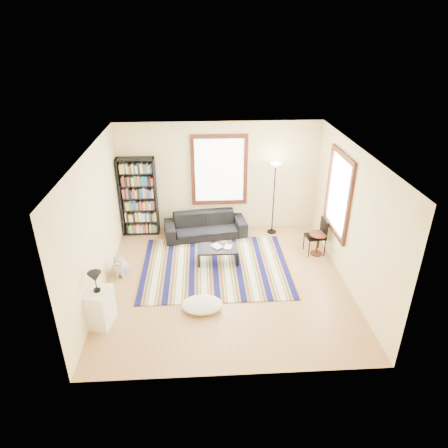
{
  "coord_description": "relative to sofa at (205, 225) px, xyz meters",
  "views": [
    {
      "loc": [
        -0.44,
        -6.93,
        4.83
      ],
      "look_at": [
        0.0,
        0.5,
        1.1
      ],
      "focal_mm": 32.0,
      "sensor_mm": 36.0,
      "label": 1
    }
  ],
  "objects": [
    {
      "name": "wall_back",
      "position": [
        0.38,
        0.5,
        1.1
      ],
      "size": [
        5.0,
        0.1,
        2.8
      ],
      "primitive_type": "cube",
      "color": "#FFF4AB",
      "rests_on": "floor"
    },
    {
      "name": "coffee_table",
      "position": [
        0.26,
        -1.27,
        -0.12
      ],
      "size": [
        1.01,
        0.75,
        0.36
      ],
      "primitive_type": "cube",
      "rotation": [
        0.0,
        0.0,
        0.31
      ],
      "color": "black",
      "rests_on": "floor"
    },
    {
      "name": "wall_right",
      "position": [
        2.93,
        -2.05,
        1.1
      ],
      "size": [
        0.1,
        5.0,
        2.8
      ],
      "primitive_type": "cube",
      "color": "#FFF4AB",
      "rests_on": "floor"
    },
    {
      "name": "wall_left",
      "position": [
        -2.17,
        -2.05,
        1.1
      ],
      "size": [
        0.1,
        5.0,
        2.8
      ],
      "primitive_type": "cube",
      "color": "#FFF4AB",
      "rests_on": "floor"
    },
    {
      "name": "window_right",
      "position": [
        2.85,
        -1.25,
        1.3
      ],
      "size": [
        0.06,
        1.2,
        1.6
      ],
      "primitive_type": "cube",
      "color": "white",
      "rests_on": "wall_right"
    },
    {
      "name": "window_back",
      "position": [
        0.38,
        0.42,
        1.3
      ],
      "size": [
        1.2,
        0.06,
        1.6
      ],
      "primitive_type": "cube",
      "color": "white",
      "rests_on": "wall_back"
    },
    {
      "name": "white_cabinet",
      "position": [
        -1.92,
        -3.21,
        0.05
      ],
      "size": [
        0.47,
        0.56,
        0.7
      ],
      "primitive_type": "cube",
      "rotation": [
        0.0,
        0.0,
        -0.2
      ],
      "color": "white",
      "rests_on": "floor"
    },
    {
      "name": "folding_chair",
      "position": [
        2.53,
        -0.99,
        0.13
      ],
      "size": [
        0.46,
        0.44,
        0.86
      ],
      "primitive_type": "cube",
      "rotation": [
        0.0,
        0.0,
        0.1
      ],
      "color": "black",
      "rests_on": "floor"
    },
    {
      "name": "sofa",
      "position": [
        0.0,
        0.0,
        0.0
      ],
      "size": [
        1.08,
        2.12,
        0.59
      ],
      "primitive_type": "imported",
      "rotation": [
        0.0,
        0.0,
        0.15
      ],
      "color": "black",
      "rests_on": "floor"
    },
    {
      "name": "book_a",
      "position": [
        0.16,
        -1.27,
        0.08
      ],
      "size": [
        0.31,
        0.3,
        0.02
      ],
      "primitive_type": "imported",
      "rotation": [
        0.0,
        0.0,
        0.67
      ],
      "color": "beige",
      "rests_on": "coffee_table"
    },
    {
      "name": "side_table",
      "position": [
        2.58,
        -1.06,
        -0.03
      ],
      "size": [
        0.44,
        0.44,
        0.54
      ],
      "primitive_type": "cylinder",
      "rotation": [
        0.0,
        0.0,
        -0.1
      ],
      "color": "#462211",
      "rests_on": "floor"
    },
    {
      "name": "book_b",
      "position": [
        0.41,
        -1.22,
        0.07
      ],
      "size": [
        0.21,
        0.25,
        0.02
      ],
      "primitive_type": "imported",
      "rotation": [
        0.0,
        0.0,
        -0.26
      ],
      "color": "beige",
      "rests_on": "coffee_table"
    },
    {
      "name": "table_lamp",
      "position": [
        -1.92,
        -3.21,
        0.59
      ],
      "size": [
        0.28,
        0.28,
        0.38
      ],
      "primitive_type": null,
      "rotation": [
        0.0,
        0.0,
        0.17
      ],
      "color": "black",
      "rests_on": "white_cabinet"
    },
    {
      "name": "ceiling",
      "position": [
        0.38,
        -2.05,
        2.55
      ],
      "size": [
        5.0,
        5.0,
        0.1
      ],
      "primitive_type": "cube",
      "color": "white",
      "rests_on": "floor"
    },
    {
      "name": "floor_lamp",
      "position": [
        1.72,
        0.1,
        0.63
      ],
      "size": [
        0.33,
        0.33,
        1.86
      ],
      "primitive_type": null,
      "rotation": [
        0.0,
        0.0,
        -0.1
      ],
      "color": "black",
      "rests_on": "floor"
    },
    {
      "name": "floor_cushion",
      "position": [
        -0.12,
        -2.93,
        -0.2
      ],
      "size": [
        0.82,
        0.63,
        0.2
      ],
      "primitive_type": "ellipsoid",
      "rotation": [
        0.0,
        0.0,
        0.05
      ],
      "color": "beige",
      "rests_on": "floor"
    },
    {
      "name": "rug",
      "position": [
        0.19,
        -1.47,
        -0.29
      ],
      "size": [
        3.28,
        2.62,
        0.02
      ],
      "primitive_type": "cube",
      "color": "#0D0E43",
      "rests_on": "floor"
    },
    {
      "name": "dog",
      "position": [
        -1.85,
        -1.62,
        -0.03
      ],
      "size": [
        0.39,
        0.54,
        0.54
      ],
      "primitive_type": null,
      "rotation": [
        0.0,
        0.0,
        0.02
      ],
      "color": "#BBBBBB",
      "rests_on": "floor"
    },
    {
      "name": "bookshelf",
      "position": [
        -1.63,
        0.27,
        0.7
      ],
      "size": [
        0.9,
        0.3,
        2.0
      ],
      "primitive_type": "cube",
      "color": "black",
      "rests_on": "floor"
    },
    {
      "name": "floor",
      "position": [
        0.38,
        -2.05,
        -0.35
      ],
      "size": [
        5.0,
        5.0,
        0.1
      ],
      "primitive_type": "cube",
      "color": "tan",
      "rests_on": "ground"
    },
    {
      "name": "wall_front",
      "position": [
        0.38,
        -4.6,
        1.1
      ],
      "size": [
        5.0,
        0.1,
        2.8
      ],
      "primitive_type": "cube",
      "color": "#FFF4AB",
      "rests_on": "floor"
    }
  ]
}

